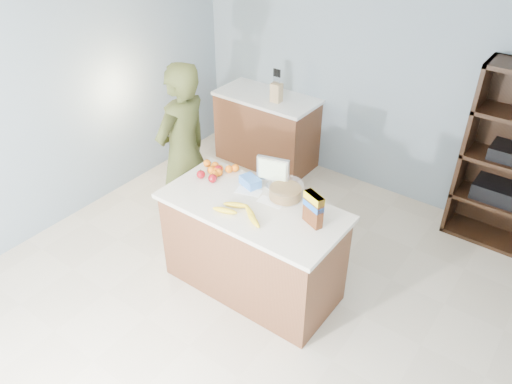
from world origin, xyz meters
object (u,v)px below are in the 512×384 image
Objects in this scene: counter_peninsula at (253,250)px; cereal_box at (313,207)px; person at (184,153)px; tv at (273,171)px.

cereal_box is at bearing 8.45° from counter_peninsula.
counter_peninsula is 0.87× the size of person.
cereal_box is at bearing -24.20° from tv.
person reaches higher than cereal_box.
tv is at bearing 94.38° from counter_peninsula.
person is (-1.04, 0.29, 0.49)m from counter_peninsula.
cereal_box is (1.56, -0.21, 0.16)m from person.
tv is 1.04× the size of cereal_box.
counter_peninsula is 1.18m from person.
counter_peninsula is 0.83m from cereal_box.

